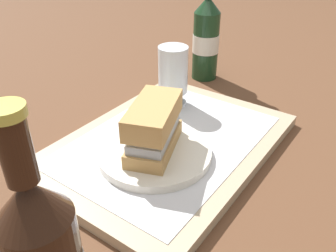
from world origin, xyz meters
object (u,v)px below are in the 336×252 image
object	(u,v)px
sandwich	(154,126)
beer_glass	(173,74)
beer_bottle	(206,38)
plate	(154,152)

from	to	relation	value
sandwich	beer_glass	bearing A→B (deg)	4.61
sandwich	beer_glass	world-z (taller)	beer_glass
beer_glass	beer_bottle	bearing A→B (deg)	11.81
beer_glass	sandwich	bearing A→B (deg)	-154.40
sandwich	beer_glass	size ratio (longest dim) A/B	1.15
sandwich	beer_glass	distance (m)	0.19
beer_glass	beer_bottle	world-z (taller)	beer_bottle
plate	beer_glass	distance (m)	0.20
plate	beer_bottle	bearing A→B (deg)	18.33
plate	sandwich	size ratio (longest dim) A/B	1.32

